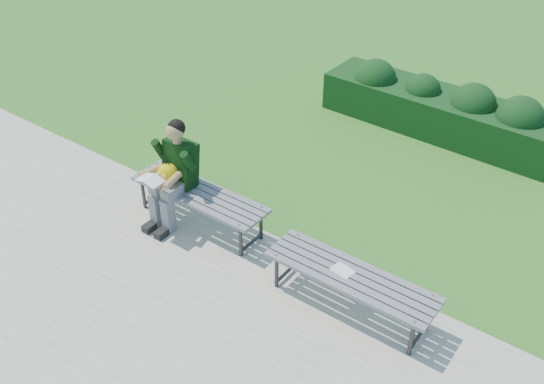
# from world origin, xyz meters

# --- Properties ---
(ground) EXTENTS (80.00, 80.00, 0.00)m
(ground) POSITION_xyz_m (0.00, 0.00, 0.00)
(ground) COLOR #2E7B15
(ground) RESTS_ON ground
(walkway) EXTENTS (30.00, 3.50, 0.02)m
(walkway) POSITION_xyz_m (0.00, -1.75, 0.01)
(walkway) COLOR #BBB49F
(walkway) RESTS_ON ground
(hedge) EXTENTS (3.63, 1.01, 0.91)m
(hedge) POSITION_xyz_m (0.65, 3.58, 0.40)
(hedge) COLOR #153B0F
(hedge) RESTS_ON ground
(bench_left) EXTENTS (1.80, 0.50, 0.46)m
(bench_left) POSITION_xyz_m (-0.76, -0.32, 0.42)
(bench_left) COLOR slate
(bench_left) RESTS_ON walkway
(bench_right) EXTENTS (1.80, 0.50, 0.46)m
(bench_right) POSITION_xyz_m (1.43, -0.49, 0.42)
(bench_right) COLOR slate
(bench_right) RESTS_ON walkway
(seated_boy) EXTENTS (0.56, 0.76, 1.31)m
(seated_boy) POSITION_xyz_m (-1.06, -0.42, 0.71)
(seated_boy) COLOR gray
(seated_boy) RESTS_ON walkway
(paper_sheet) EXTENTS (0.24, 0.19, 0.01)m
(paper_sheet) POSITION_xyz_m (1.33, -0.49, 0.47)
(paper_sheet) COLOR white
(paper_sheet) RESTS_ON bench_right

